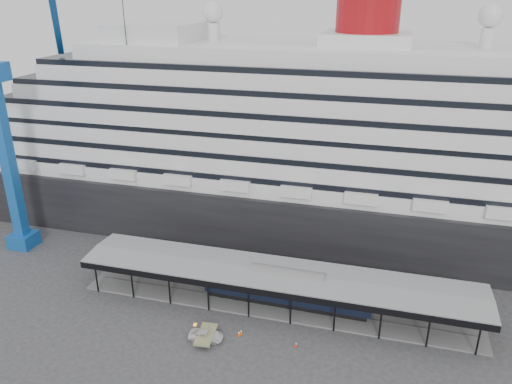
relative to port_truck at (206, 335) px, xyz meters
The scene contains 9 objects.
ground 8.51m from the port_truck, 36.80° to the left, with size 200.00×200.00×0.00m, color #323235.
cruise_ship 41.68m from the port_truck, 79.54° to the left, with size 130.00×30.00×43.90m.
platform_canopy 12.29m from the port_truck, 56.02° to the left, with size 56.00×9.18×5.30m.
crane_blue 45.71m from the port_truck, 157.71° to the left, with size 22.63×19.19×47.60m.
port_truck is the anchor object (origin of this frame).
pullman_carriage 13.24m from the port_truck, 50.54° to the left, with size 23.59×3.42×23.12m.
traffic_cone_left 4.56m from the port_truck, 29.02° to the left, with size 0.44×0.44×0.68m.
traffic_cone_mid 4.23m from the port_truck, 25.04° to the left, with size 0.52×0.52×0.79m.
traffic_cone_right 11.45m from the port_truck, ahead, with size 0.44×0.44×0.73m.
Camera 1 is at (12.94, -53.19, 41.63)m, focal length 35.00 mm.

